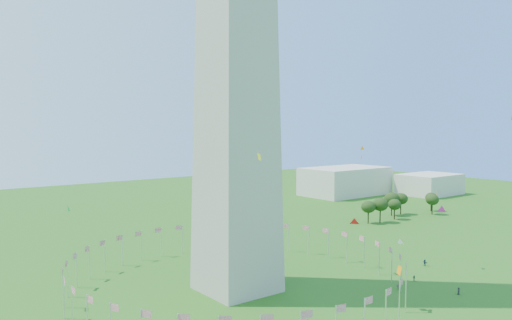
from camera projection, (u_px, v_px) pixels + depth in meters
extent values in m
cylinder|color=silver|center=(347.00, 247.00, 147.10)|extent=(0.24, 0.24, 9.00)
cylinder|color=silver|center=(328.00, 243.00, 152.20)|extent=(0.24, 0.24, 9.00)
cylinder|color=silver|center=(309.00, 240.00, 156.40)|extent=(0.24, 0.24, 9.00)
cylinder|color=silver|center=(288.00, 238.00, 159.57)|extent=(0.24, 0.24, 9.00)
cylinder|color=silver|center=(267.00, 237.00, 161.62)|extent=(0.24, 0.24, 9.00)
cylinder|color=silver|center=(246.00, 236.00, 162.49)|extent=(0.24, 0.24, 9.00)
cylinder|color=silver|center=(225.00, 236.00, 162.14)|extent=(0.24, 0.24, 9.00)
cylinder|color=silver|center=(203.00, 237.00, 160.59)|extent=(0.24, 0.24, 9.00)
cylinder|color=silver|center=(182.00, 239.00, 157.89)|extent=(0.24, 0.24, 9.00)
cylinder|color=silver|center=(162.00, 242.00, 154.12)|extent=(0.24, 0.24, 9.00)
cylinder|color=silver|center=(142.00, 246.00, 149.39)|extent=(0.24, 0.24, 9.00)
cylinder|color=silver|center=(123.00, 250.00, 143.84)|extent=(0.24, 0.24, 9.00)
cylinder|color=silver|center=(105.00, 256.00, 137.65)|extent=(0.24, 0.24, 9.00)
cylinder|color=silver|center=(90.00, 262.00, 131.01)|extent=(0.24, 0.24, 9.00)
cylinder|color=silver|center=(77.00, 270.00, 124.10)|extent=(0.24, 0.24, 9.00)
cylinder|color=silver|center=(68.00, 278.00, 117.16)|extent=(0.24, 0.24, 9.00)
cylinder|color=silver|center=(63.00, 288.00, 110.37)|extent=(0.24, 0.24, 9.00)
cylinder|color=silver|center=(64.00, 298.00, 103.96)|extent=(0.24, 0.24, 9.00)
cylinder|color=silver|center=(72.00, 308.00, 98.12)|extent=(0.24, 0.24, 9.00)
cylinder|color=silver|center=(87.00, 318.00, 93.02)|extent=(0.24, 0.24, 9.00)
cylinder|color=silver|center=(386.00, 312.00, 95.83)|extent=(0.24, 0.24, 9.00)
cylinder|color=silver|center=(399.00, 302.00, 101.37)|extent=(0.24, 0.24, 9.00)
cylinder|color=silver|center=(406.00, 292.00, 107.56)|extent=(0.24, 0.24, 9.00)
cylinder|color=silver|center=(406.00, 282.00, 114.21)|extent=(0.24, 0.24, 9.00)
cylinder|color=silver|center=(401.00, 273.00, 121.11)|extent=(0.24, 0.24, 9.00)
cylinder|color=silver|center=(392.00, 265.00, 128.06)|extent=(0.24, 0.24, 9.00)
cylinder|color=silver|center=(379.00, 258.00, 134.84)|extent=(0.24, 0.24, 9.00)
cylinder|color=silver|center=(364.00, 252.00, 141.25)|extent=(0.24, 0.24, 9.00)
cube|color=beige|center=(345.00, 181.00, 292.98)|extent=(50.00, 30.00, 16.00)
cube|color=beige|center=(429.00, 184.00, 293.97)|extent=(35.00, 25.00, 12.00)
imported|color=#1F2949|center=(414.00, 278.00, 129.82)|extent=(1.01, 0.76, 1.54)
imported|color=#282828|center=(459.00, 291.00, 119.29)|extent=(0.96, 0.77, 1.72)
imported|color=#1B2240|center=(425.00, 263.00, 143.70)|extent=(1.01, 1.83, 1.87)
imported|color=#74675C|center=(399.00, 287.00, 122.77)|extent=(1.61, 1.30, 1.60)
plane|color=#CC2699|center=(442.00, 210.00, 125.04)|extent=(1.33, 2.48, 2.43)
plane|color=yellow|center=(214.00, 142.00, 87.00)|extent=(0.26, 1.79, 1.81)
plane|color=green|center=(69.00, 209.00, 96.00)|extent=(0.93, 1.67, 1.64)
plane|color=green|center=(274.00, 267.00, 103.08)|extent=(1.16, 0.40, 1.13)
plane|color=yellow|center=(259.00, 157.00, 94.86)|extent=(1.74, 0.52, 1.66)
plane|color=red|center=(362.00, 157.00, 142.55)|extent=(0.82, 0.97, 1.27)
plane|color=white|center=(400.00, 242.00, 135.10)|extent=(0.82, 1.70, 1.74)
plane|color=orange|center=(399.00, 270.00, 109.06)|extent=(1.69, 1.51, 2.03)
plane|color=yellow|center=(104.00, 284.00, 111.55)|extent=(1.50, 1.52, 1.55)
plane|color=orange|center=(362.00, 148.00, 137.43)|extent=(1.24, 0.70, 1.17)
plane|color=blue|center=(437.00, 193.00, 140.23)|extent=(1.55, 1.27, 1.94)
plane|color=red|center=(354.00, 222.00, 119.66)|extent=(1.97, 2.91, 2.44)
ellipsoid|color=#274517|center=(368.00, 212.00, 205.86)|extent=(5.96, 5.96, 9.31)
ellipsoid|color=#274517|center=(380.00, 210.00, 207.78)|extent=(6.57, 6.57, 10.26)
ellipsoid|color=#274517|center=(394.00, 209.00, 214.88)|extent=(5.57, 5.57, 8.70)
ellipsoid|color=#274517|center=(392.00, 204.00, 223.79)|extent=(6.68, 6.68, 10.44)
ellipsoid|color=#274517|center=(401.00, 204.00, 227.28)|extent=(6.17, 6.17, 9.64)
ellipsoid|color=#274517|center=(432.00, 205.00, 226.84)|extent=(5.85, 5.85, 9.15)
ellipsoid|color=#274517|center=(431.00, 202.00, 235.69)|extent=(5.58, 5.58, 8.73)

